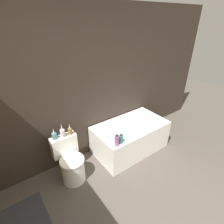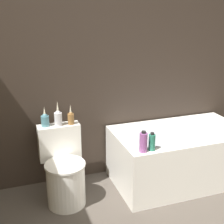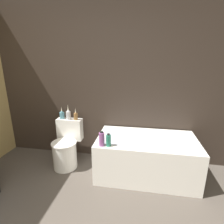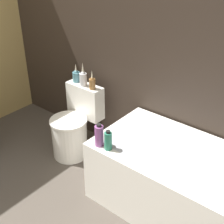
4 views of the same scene
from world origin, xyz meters
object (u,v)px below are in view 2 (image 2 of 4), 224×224
vase_gold (45,120)px  vase_silver (58,117)px  bathtub (179,155)px  vase_bronze (71,117)px  shampoo_bottle_short (152,142)px  toilet (64,172)px  shampoo_bottle_tall (143,142)px

vase_gold → vase_silver: size_ratio=0.80×
bathtub → vase_bronze: bearing=170.2°
shampoo_bottle_short → vase_gold: bearing=148.5°
toilet → vase_silver: size_ratio=2.92×
shampoo_bottle_tall → vase_silver: bearing=142.0°
bathtub → shampoo_bottle_short: size_ratio=8.17×
vase_silver → shampoo_bottle_tall: (0.66, -0.52, -0.14)m
toilet → vase_bronze: bearing=54.4°
vase_bronze → shampoo_bottle_tall: size_ratio=1.01×
toilet → vase_gold: bearing=122.0°
vase_bronze → shampoo_bottle_tall: (0.54, -0.52, -0.12)m
toilet → bathtub: bearing=-1.0°
vase_silver → shampoo_bottle_tall: 0.85m
bathtub → vase_bronze: 1.24m
bathtub → vase_gold: (-1.37, 0.22, 0.50)m
vase_gold → shampoo_bottle_short: vase_gold is taller
toilet → vase_gold: (-0.12, 0.20, 0.48)m
vase_silver → shampoo_bottle_short: (0.75, -0.51, -0.15)m
vase_silver → shampoo_bottle_short: 0.92m
toilet → shampoo_bottle_short: (0.75, -0.34, 0.35)m
bathtub → vase_silver: (-1.25, 0.20, 0.52)m
vase_silver → vase_bronze: vase_silver is taller
toilet → shampoo_bottle_tall: (0.66, -0.35, 0.36)m
bathtub → shampoo_bottle_tall: shampoo_bottle_tall is taller
bathtub → vase_bronze: vase_bronze is taller
toilet → shampoo_bottle_tall: bearing=-27.5°
shampoo_bottle_tall → shampoo_bottle_short: 0.09m
toilet → vase_silver: 0.53m
vase_gold → vase_silver: bearing=-10.7°
vase_silver → toilet: bearing=-90.0°
vase_gold → toilet: bearing=-58.0°
vase_bronze → shampoo_bottle_tall: 0.76m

